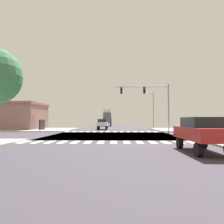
{
  "coord_description": "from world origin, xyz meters",
  "views": [
    {
      "loc": [
        0.42,
        -23.59,
        1.73
      ],
      "look_at": [
        -0.2,
        8.98,
        2.97
      ],
      "focal_mm": 33.49,
      "sensor_mm": 36.0,
      "label": 1
    }
  ],
  "objects_px": {
    "street_lamp": "(152,107)",
    "sedan_leading_3": "(201,131)",
    "bank_building": "(5,116)",
    "box_truck_queued_1": "(108,117)",
    "sedan_farside_2": "(103,123)",
    "traffic_signal_mast": "(148,96)"
  },
  "relations": [
    {
      "from": "traffic_signal_mast",
      "to": "sedan_farside_2",
      "type": "relative_size",
      "value": 1.88
    },
    {
      "from": "traffic_signal_mast",
      "to": "box_truck_queued_1",
      "type": "relative_size",
      "value": 1.12
    },
    {
      "from": "street_lamp",
      "to": "box_truck_queued_1",
      "type": "relative_size",
      "value": 1.02
    },
    {
      "from": "sedan_farside_2",
      "to": "box_truck_queued_1",
      "type": "height_order",
      "value": "box_truck_queued_1"
    },
    {
      "from": "street_lamp",
      "to": "bank_building",
      "type": "xyz_separation_m",
      "value": [
        -27.44,
        -5.81,
        -2.03
      ]
    },
    {
      "from": "traffic_signal_mast",
      "to": "box_truck_queued_1",
      "type": "distance_m",
      "value": 29.48
    },
    {
      "from": "traffic_signal_mast",
      "to": "bank_building",
      "type": "bearing_deg",
      "value": 165.98
    },
    {
      "from": "bank_building",
      "to": "box_truck_queued_1",
      "type": "distance_m",
      "value": 28.37
    },
    {
      "from": "street_lamp",
      "to": "sedan_farside_2",
      "type": "bearing_deg",
      "value": -150.28
    },
    {
      "from": "bank_building",
      "to": "sedan_farside_2",
      "type": "distance_m",
      "value": 17.63
    },
    {
      "from": "street_lamp",
      "to": "sedan_leading_3",
      "type": "relative_size",
      "value": 1.7
    },
    {
      "from": "street_lamp",
      "to": "bank_building",
      "type": "bearing_deg",
      "value": -168.05
    },
    {
      "from": "sedan_farside_2",
      "to": "box_truck_queued_1",
      "type": "xyz_separation_m",
      "value": [
        -0.0,
        22.09,
        1.45
      ]
    },
    {
      "from": "street_lamp",
      "to": "sedan_leading_3",
      "type": "bearing_deg",
      "value": -95.14
    },
    {
      "from": "bank_building",
      "to": "box_truck_queued_1",
      "type": "relative_size",
      "value": 2.03
    },
    {
      "from": "street_lamp",
      "to": "sedan_farside_2",
      "type": "xyz_separation_m",
      "value": [
        -9.86,
        -5.63,
        -3.31
      ]
    },
    {
      "from": "street_lamp",
      "to": "traffic_signal_mast",
      "type": "bearing_deg",
      "value": -102.48
    },
    {
      "from": "traffic_signal_mast",
      "to": "street_lamp",
      "type": "bearing_deg",
      "value": 77.52
    },
    {
      "from": "sedan_farside_2",
      "to": "sedan_leading_3",
      "type": "xyz_separation_m",
      "value": [
        7.0,
        -26.14,
        0.0
      ]
    },
    {
      "from": "traffic_signal_mast",
      "to": "sedan_leading_3",
      "type": "xyz_separation_m",
      "value": [
        -0.21,
        -19.78,
        -4.19
      ]
    },
    {
      "from": "box_truck_queued_1",
      "to": "traffic_signal_mast",
      "type": "bearing_deg",
      "value": 104.21
    },
    {
      "from": "street_lamp",
      "to": "box_truck_queued_1",
      "type": "bearing_deg",
      "value": 120.92
    }
  ]
}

